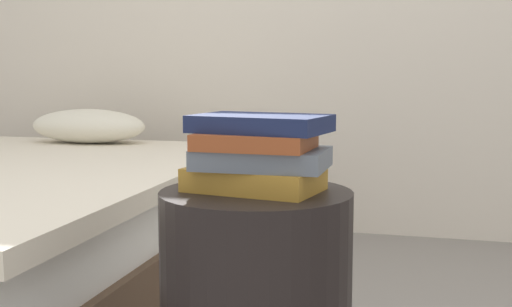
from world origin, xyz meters
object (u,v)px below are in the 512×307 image
book_ochre (254,179)px  book_slate (262,158)px  book_rust (253,141)px  book_navy (261,123)px

book_ochre → book_slate: book_slate is taller
book_rust → book_navy: book_navy is taller
book_ochre → book_navy: bearing=28.2°
book_ochre → book_slate: (0.02, -0.00, 0.04)m
book_ochre → book_slate: 0.05m
book_rust → book_ochre: bearing=99.3°
book_ochre → book_navy: 0.12m
book_ochre → book_slate: size_ratio=1.00×
book_slate → book_navy: bearing=132.7°
book_ochre → book_slate: bearing=7.4°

